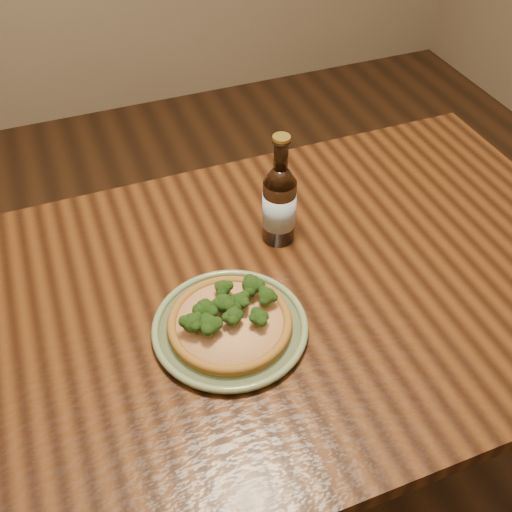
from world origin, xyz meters
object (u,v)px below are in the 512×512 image
object	(u,v)px
plate	(230,327)
pizza	(230,320)
table	(246,327)
beer_bottle	(279,203)

from	to	relation	value
plate	pizza	distance (m)	0.02
plate	pizza	size ratio (longest dim) A/B	1.26
table	pizza	world-z (taller)	pizza
table	pizza	bearing A→B (deg)	-130.78
pizza	beer_bottle	world-z (taller)	beer_bottle
pizza	table	bearing A→B (deg)	49.22
table	plate	bearing A→B (deg)	-129.96
beer_bottle	plate	bearing A→B (deg)	-123.89
table	pizza	xyz separation A→B (m)	(-0.06, -0.07, 0.12)
plate	beer_bottle	xyz separation A→B (m)	(0.19, 0.21, 0.09)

